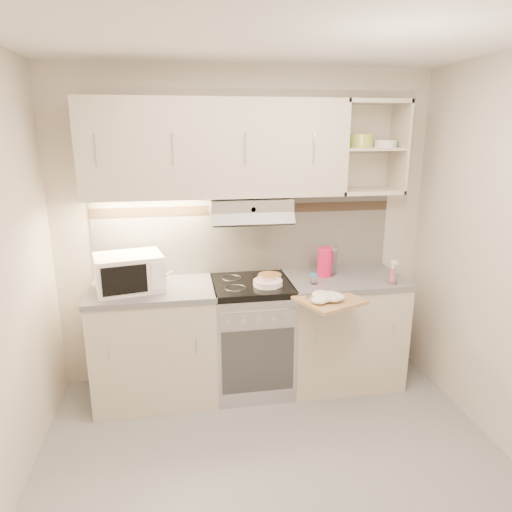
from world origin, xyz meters
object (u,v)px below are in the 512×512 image
(electric_range, at_px, (252,335))
(pink_pitcher, at_px, (325,262))
(plate_stack, at_px, (268,283))
(cutting_board, at_px, (330,300))
(spray_bottle, at_px, (393,274))
(microwave, at_px, (129,272))
(glass_jar, at_px, (329,260))
(watering_can, at_px, (148,281))

(electric_range, height_order, pink_pitcher, pink_pitcher)
(plate_stack, height_order, cutting_board, plate_stack)
(plate_stack, bearing_deg, spray_bottle, -6.66)
(pink_pitcher, bearing_deg, plate_stack, 177.20)
(spray_bottle, bearing_deg, microwave, 162.67)
(microwave, height_order, glass_jar, microwave)
(microwave, bearing_deg, pink_pitcher, -9.28)
(electric_range, relative_size, glass_jar, 3.89)
(watering_can, xyz_separation_m, cutting_board, (1.26, -0.32, -0.11))
(spray_bottle, distance_m, cutting_board, 0.60)
(spray_bottle, height_order, cutting_board, spray_bottle)
(plate_stack, relative_size, cutting_board, 0.54)
(glass_jar, bearing_deg, spray_bottle, -36.42)
(pink_pitcher, bearing_deg, watering_can, 165.62)
(electric_range, bearing_deg, microwave, -178.72)
(plate_stack, xyz_separation_m, glass_jar, (0.54, 0.19, 0.10))
(spray_bottle, bearing_deg, electric_range, 156.98)
(microwave, bearing_deg, glass_jar, -8.19)
(microwave, xyz_separation_m, plate_stack, (1.01, -0.08, -0.11))
(glass_jar, bearing_deg, pink_pitcher, -145.73)
(cutting_board, bearing_deg, microwave, 142.04)
(electric_range, height_order, glass_jar, glass_jar)
(glass_jar, bearing_deg, watering_can, -172.93)
(glass_jar, bearing_deg, plate_stack, -160.79)
(watering_can, relative_size, pink_pitcher, 1.14)
(glass_jar, xyz_separation_m, cutting_board, (-0.16, -0.49, -0.15))
(microwave, height_order, plate_stack, microwave)
(electric_range, distance_m, glass_jar, 0.87)
(pink_pitcher, height_order, cutting_board, pink_pitcher)
(watering_can, distance_m, plate_stack, 0.88)
(plate_stack, xyz_separation_m, pink_pitcher, (0.49, 0.16, 0.10))
(microwave, relative_size, plate_stack, 2.40)
(pink_pitcher, relative_size, cutting_board, 0.57)
(spray_bottle, bearing_deg, plate_stack, 161.51)
(cutting_board, bearing_deg, plate_stack, 119.05)
(microwave, distance_m, spray_bottle, 1.97)
(glass_jar, bearing_deg, electric_range, -172.10)
(pink_pitcher, distance_m, glass_jar, 0.06)
(electric_range, bearing_deg, glass_jar, 7.90)
(electric_range, relative_size, spray_bottle, 4.68)
(watering_can, xyz_separation_m, pink_pitcher, (1.37, 0.14, 0.04))
(plate_stack, height_order, pink_pitcher, pink_pitcher)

